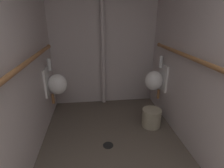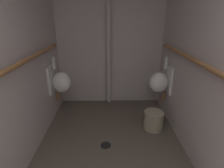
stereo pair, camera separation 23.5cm
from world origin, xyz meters
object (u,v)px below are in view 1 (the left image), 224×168
(urinal_right_mid, at_px, (155,80))
(floor_drain, at_px, (108,145))
(urinal_left_mid, at_px, (56,84))
(waste_bin, at_px, (151,118))
(standpipe_back_wall, at_px, (103,38))

(urinal_right_mid, distance_m, floor_drain, 1.31)
(urinal_left_mid, relative_size, waste_bin, 2.58)
(floor_drain, bearing_deg, waste_bin, 27.90)
(urinal_left_mid, xyz_separation_m, standpipe_back_wall, (0.79, 0.47, 0.64))
(urinal_right_mid, height_order, standpipe_back_wall, standpipe_back_wall)
(floor_drain, bearing_deg, standpipe_back_wall, 88.14)
(urinal_right_mid, bearing_deg, floor_drain, -139.23)
(urinal_left_mid, distance_m, waste_bin, 1.60)
(standpipe_back_wall, xyz_separation_m, floor_drain, (-0.04, -1.25, -1.26))
(urinal_right_mid, distance_m, standpipe_back_wall, 1.16)
(urinal_left_mid, bearing_deg, floor_drain, -46.34)
(urinal_left_mid, bearing_deg, standpipe_back_wall, 30.92)
(urinal_right_mid, height_order, waste_bin, urinal_right_mid)
(floor_drain, bearing_deg, urinal_right_mid, 40.77)
(urinal_right_mid, relative_size, floor_drain, 5.39)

